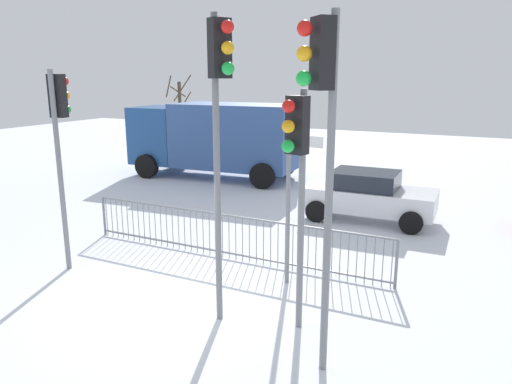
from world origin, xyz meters
TOP-DOWN VIEW (x-y plane):
  - ground_plane at (0.00, 0.00)m, footprint 60.00×60.00m
  - traffic_light_rear_left at (2.63, 0.07)m, footprint 0.36×0.56m
  - traffic_light_mid_right at (-2.96, 0.48)m, footprint 0.36×0.56m
  - traffic_light_mid_left at (1.40, -0.22)m, footprint 0.51×0.42m
  - traffic_light_rear_right at (3.34, -0.88)m, footprint 0.47×0.47m
  - direction_sign_post at (1.83, 1.79)m, footprint 0.78×0.18m
  - pedestrian_guard_railing at (-0.00, 2.49)m, footprint 7.81×0.07m
  - car_white_far at (2.19, 7.07)m, footprint 3.83×1.99m
  - delivery_truck at (-5.07, 10.33)m, footprint 7.20×3.13m
  - bare_tree_left at (-11.27, 16.73)m, footprint 1.48×1.56m

SIDE VIEW (x-z plane):
  - ground_plane at x=0.00m, z-range 0.00..0.00m
  - pedestrian_guard_railing at x=0.00m, z-range 0.02..1.09m
  - car_white_far at x=2.19m, z-range 0.03..1.50m
  - delivery_truck at x=-5.07m, z-range 0.19..3.29m
  - direction_sign_post at x=1.83m, z-range 0.19..3.56m
  - bare_tree_left at x=-11.27m, z-range 0.02..4.27m
  - traffic_light_rear_left at x=2.63m, z-range 0.94..4.99m
  - traffic_light_mid_right at x=-2.96m, z-range 1.02..5.39m
  - traffic_light_rear_right at x=3.34m, z-range 1.16..6.23m
  - traffic_light_mid_left at x=1.40m, z-range 1.19..6.39m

